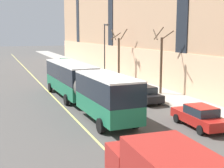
{
  "coord_description": "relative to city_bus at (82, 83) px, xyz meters",
  "views": [
    {
      "loc": [
        -7.43,
        -27.71,
        6.48
      ],
      "look_at": [
        2.77,
        -1.26,
        1.8
      ],
      "focal_mm": 50.0,
      "sensor_mm": 36.0,
      "label": 1
    }
  ],
  "objects": [
    {
      "name": "ground_plane",
      "position": [
        0.11,
        1.36,
        -2.04
      ],
      "size": [
        260.0,
        260.0,
        0.0
      ],
      "primitive_type": "plane",
      "color": "#4C4947"
    },
    {
      "name": "parked_car_navy_5",
      "position": [
        5.71,
        9.22,
        -1.25
      ],
      "size": [
        1.96,
        4.53,
        1.56
      ],
      "color": "navy",
      "rests_on": "ground"
    },
    {
      "name": "parked_car_darkgray_3",
      "position": [
        5.66,
        26.62,
        -1.25
      ],
      "size": [
        2.14,
        4.74,
        1.56
      ],
      "color": "#4C4C51",
      "rests_on": "ground"
    },
    {
      "name": "street_tree_mid_block",
      "position": [
        9.08,
        2.0,
        1.53
      ],
      "size": [
        1.96,
        1.66,
        6.94
      ],
      "color": "brown",
      "rests_on": "sidewalk"
    },
    {
      "name": "lane_centerline",
      "position": [
        -1.7,
        4.36,
        -2.03
      ],
      "size": [
        0.16,
        140.0,
        0.01
      ],
      "primitive_type": "cube",
      "color": "#E0D66B",
      "rests_on": "ground"
    },
    {
      "name": "parked_car_red_7",
      "position": [
        5.73,
        16.19,
        -1.25
      ],
      "size": [
        2.0,
        4.72,
        1.56
      ],
      "color": "#B21E19",
      "rests_on": "ground"
    },
    {
      "name": "parked_car_green_6",
      "position": [
        5.85,
        33.64,
        -1.25
      ],
      "size": [
        1.97,
        4.53,
        1.56
      ],
      "color": "#23603D",
      "rests_on": "ground"
    },
    {
      "name": "city_bus",
      "position": [
        0.0,
        0.0,
        0.0
      ],
      "size": [
        3.35,
        18.91,
        3.5
      ],
      "color": "#1E704C",
      "rests_on": "ground"
    },
    {
      "name": "sidewalk",
      "position": [
        9.03,
        4.36,
        -1.96
      ],
      "size": [
        4.14,
        160.0,
        0.15
      ],
      "primitive_type": "cube",
      "color": "#ADA89E",
      "rests_on": "ground"
    },
    {
      "name": "parked_car_red_4",
      "position": [
        5.77,
        -9.12,
        -1.25
      ],
      "size": [
        2.07,
        4.79,
        1.56
      ],
      "color": "#B21E19",
      "rests_on": "ground"
    },
    {
      "name": "street_lamp",
      "position": [
        7.56,
        14.94,
        2.68
      ],
      "size": [
        0.36,
        1.48,
        7.54
      ],
      "color": "#2D2D30",
      "rests_on": "sidewalk"
    },
    {
      "name": "parked_car_black_2",
      "position": [
        5.82,
        -0.66,
        -1.25
      ],
      "size": [
        2.05,
        4.63,
        1.56
      ],
      "color": "black",
      "rests_on": "ground"
    },
    {
      "name": "fire_hydrant",
      "position": [
        7.46,
        5.71,
        -1.54
      ],
      "size": [
        0.42,
        0.24,
        0.72
      ],
      "color": "red",
      "rests_on": "sidewalk"
    },
    {
      "name": "street_tree_far_uptown",
      "position": [
        9.07,
        13.61,
        1.48
      ],
      "size": [
        1.93,
        1.77,
        6.86
      ],
      "color": "brown",
      "rests_on": "sidewalk"
    }
  ]
}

